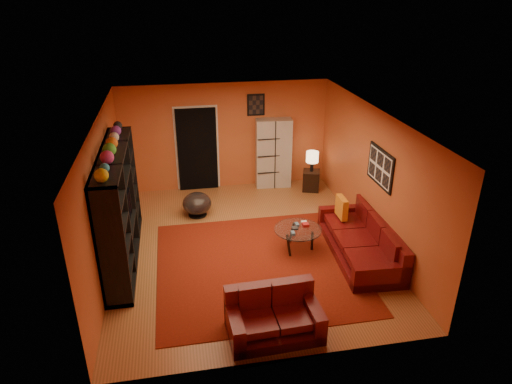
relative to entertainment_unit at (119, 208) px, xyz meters
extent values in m
plane|color=brown|center=(2.27, 0.00, -1.05)|extent=(6.00, 6.00, 0.00)
plane|color=white|center=(2.27, 0.00, 1.55)|extent=(6.00, 6.00, 0.00)
plane|color=#B95128|center=(2.27, 3.00, 0.25)|extent=(6.00, 0.00, 6.00)
plane|color=#B95128|center=(2.27, -3.00, 0.25)|extent=(6.00, 0.00, 6.00)
plane|color=#B95128|center=(-0.23, 0.00, 0.25)|extent=(0.00, 6.00, 6.00)
plane|color=#B95128|center=(4.78, 0.00, 0.25)|extent=(0.00, 6.00, 6.00)
cube|color=#5A130A|center=(2.38, -0.70, -1.04)|extent=(3.60, 3.60, 0.01)
cube|color=black|center=(1.57, 2.96, -0.03)|extent=(0.95, 0.10, 2.04)
cube|color=black|center=(4.75, -0.30, 0.55)|extent=(0.03, 1.00, 0.70)
cube|color=black|center=(3.02, 2.98, 1.00)|extent=(0.42, 0.03, 0.52)
cube|color=black|center=(0.00, 0.00, 0.00)|extent=(0.45, 3.00, 2.10)
imported|color=black|center=(0.05, 0.05, -0.08)|extent=(0.87, 0.11, 0.50)
cube|color=#4C0A0C|center=(4.32, -0.66, -0.89)|extent=(1.11, 2.44, 0.32)
cube|color=#4C0A0C|center=(4.72, -0.69, -0.62)|extent=(0.32, 2.39, 0.85)
cube|color=#4C0A0C|center=(4.26, -1.77, -0.74)|extent=(0.99, 0.24, 0.62)
cube|color=#4C0A0C|center=(4.39, 0.44, -0.74)|extent=(0.99, 0.24, 0.62)
cube|color=#4C0A0C|center=(4.25, -1.34, -0.58)|extent=(0.79, 0.70, 0.12)
cube|color=#4C0A0C|center=(4.29, -0.66, -0.58)|extent=(0.79, 0.70, 0.12)
cube|color=#4C0A0C|center=(4.32, 0.01, -0.58)|extent=(0.79, 0.70, 0.12)
cube|color=#4C0A0C|center=(2.28, -2.50, -0.89)|extent=(1.37, 0.86, 0.32)
cube|color=#4C0A0C|center=(2.27, -2.19, -0.62)|extent=(1.35, 0.23, 0.85)
cube|color=#4C0A0C|center=(2.86, -2.48, -0.74)|extent=(0.21, 0.81, 0.62)
cube|color=#4C0A0C|center=(1.70, -2.52, -0.74)|extent=(0.21, 0.81, 0.62)
cube|color=#4C0A0C|center=(2.53, -2.53, -0.58)|extent=(0.49, 0.60, 0.12)
cube|color=#4C0A0C|center=(2.04, -2.55, -0.58)|extent=(0.49, 0.60, 0.12)
cube|color=orange|center=(4.22, 0.09, -0.42)|extent=(0.12, 0.42, 0.42)
cylinder|color=silver|center=(3.23, -0.31, -0.60)|extent=(0.90, 0.90, 0.02)
cylinder|color=black|center=(3.49, -0.41, -0.82)|extent=(0.05, 0.05, 0.43)
cylinder|color=black|center=(3.18, -0.03, -0.82)|extent=(0.05, 0.05, 0.43)
cylinder|color=black|center=(3.01, -0.48, -0.82)|extent=(0.05, 0.05, 0.43)
cube|color=#B5B1A7|center=(3.43, 2.80, -0.19)|extent=(0.89, 0.45, 1.73)
cylinder|color=black|center=(1.43, 1.49, -1.03)|extent=(0.44, 0.44, 0.03)
cylinder|color=black|center=(1.43, 1.49, -0.95)|extent=(0.06, 0.06, 0.15)
ellipsoid|color=#393232|center=(1.43, 1.49, -0.76)|extent=(0.64, 0.64, 0.48)
cube|color=black|center=(4.30, 2.36, -0.80)|extent=(0.50, 0.50, 0.50)
cylinder|color=black|center=(4.30, 2.36, -0.43)|extent=(0.08, 0.08, 0.24)
cylinder|color=#EEC083|center=(4.30, 2.36, -0.18)|extent=(0.30, 0.30, 0.26)
camera|label=1|loc=(1.08, -7.58, 3.63)|focal=32.00mm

